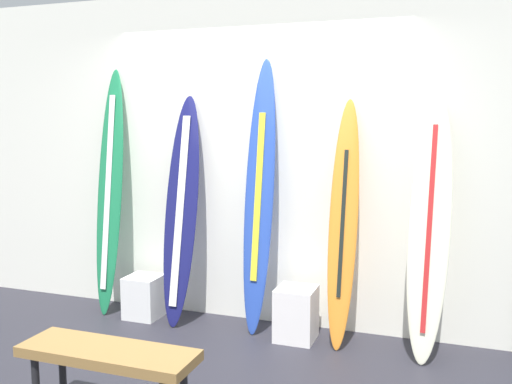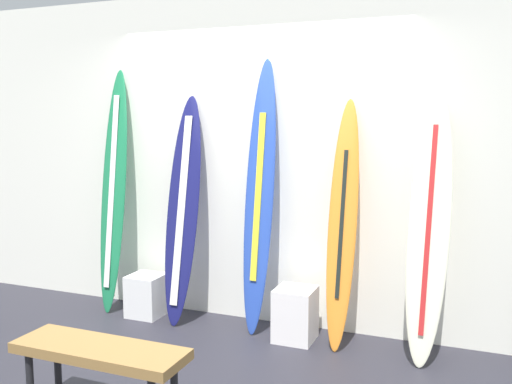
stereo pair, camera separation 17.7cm
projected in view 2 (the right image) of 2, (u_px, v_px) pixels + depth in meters
name	position (u px, v px, depth m)	size (l,w,h in m)	color
ground	(192.00, 380.00, 3.82)	(8.00, 8.00, 0.04)	#27262F
wall_back	(262.00, 159.00, 4.83)	(7.20, 0.20, 2.80)	white
surfboard_emerald	(114.00, 193.00, 5.07)	(0.25, 0.39, 2.18)	#1D794A
surfboard_navy	(183.00, 211.00, 4.79)	(0.31, 0.44, 1.94)	navy
surfboard_cobalt	(259.00, 197.00, 4.55)	(0.27, 0.39, 2.23)	#294BB4
surfboard_sunset	(342.00, 226.00, 4.28)	(0.22, 0.45, 1.90)	orange
surfboard_ivory	(429.00, 230.00, 4.02)	(0.33, 0.52, 1.92)	#ECE9CA
display_block_left	(295.00, 314.00, 4.44)	(0.31, 0.31, 0.42)	white
display_block_center	(147.00, 295.00, 5.00)	(0.29, 0.29, 0.37)	white
bench	(100.00, 356.00, 3.22)	(1.04, 0.33, 0.46)	olive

